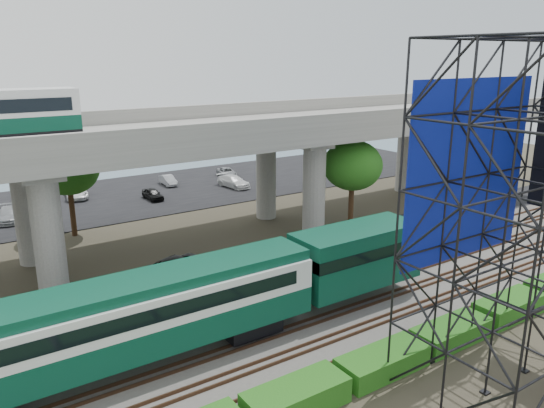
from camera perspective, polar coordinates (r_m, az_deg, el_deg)
ground at (r=28.79m, az=4.02°, el=-14.25°), size 140.00×140.00×0.00m
ballast_bed at (r=30.14m, az=1.65°, el=-12.54°), size 90.00×12.00×0.20m
service_road at (r=36.75m, az=-6.09°, el=-7.33°), size 90.00×5.00×0.08m
parking_lot at (r=57.61m, az=-17.06°, el=0.59°), size 90.00×18.00×0.08m
harbor_water at (r=78.51m, az=-21.81°, el=4.02°), size 140.00×40.00×0.03m
rail_tracks at (r=30.06m, az=1.65°, el=-12.23°), size 90.00×9.52×0.16m
commuter_train at (r=25.92m, az=-11.09°, el=-10.89°), size 29.30×3.06×4.30m
overpass at (r=38.95m, az=-11.47°, el=6.30°), size 80.00×12.00×12.40m
scaffold_tower at (r=24.60m, az=25.66°, el=-2.14°), size 9.36×6.36×15.00m
hedge_strip at (r=26.36m, az=11.80°, el=-16.22°), size 34.60×1.80×1.20m
trees at (r=38.39m, az=-16.49°, el=1.81°), size 40.94×16.94×7.69m
suv at (r=36.06m, az=-9.90°, el=-6.63°), size 5.66×3.73×1.45m
parked_cars at (r=57.03m, az=-16.83°, el=1.12°), size 34.84×9.76×1.31m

